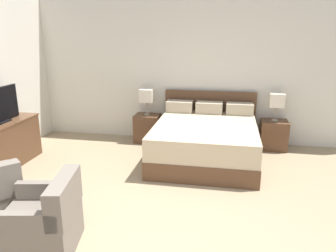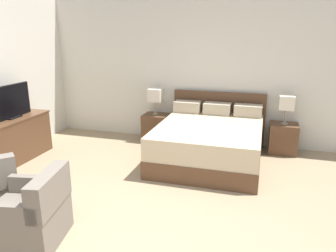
% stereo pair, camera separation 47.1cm
% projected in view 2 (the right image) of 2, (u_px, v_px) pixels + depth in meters
% --- Properties ---
extents(wall_back, '(7.07, 0.06, 2.75)m').
position_uv_depth(wall_back, '(199.00, 70.00, 6.12)').
color(wall_back, silver).
rests_on(wall_back, ground).
extents(bed, '(1.70, 1.97, 0.99)m').
position_uv_depth(bed, '(210.00, 141.00, 5.36)').
color(bed, brown).
rests_on(bed, ground).
extents(nightstand_left, '(0.47, 0.41, 0.52)m').
position_uv_depth(nightstand_left, '(156.00, 128.00, 6.36)').
color(nightstand_left, brown).
rests_on(nightstand_left, ground).
extents(nightstand_right, '(0.47, 0.41, 0.52)m').
position_uv_depth(nightstand_right, '(283.00, 138.00, 5.72)').
color(nightstand_right, brown).
rests_on(nightstand_right, ground).
extents(table_lamp_left, '(0.25, 0.25, 0.50)m').
position_uv_depth(table_lamp_left, '(155.00, 95.00, 6.19)').
color(table_lamp_left, gray).
rests_on(table_lamp_left, nightstand_left).
extents(table_lamp_right, '(0.25, 0.25, 0.50)m').
position_uv_depth(table_lamp_right, '(287.00, 103.00, 5.54)').
color(table_lamp_right, gray).
rests_on(table_lamp_right, nightstand_right).
extents(dresser, '(0.49, 1.42, 0.72)m').
position_uv_depth(dresser, '(12.00, 140.00, 5.32)').
color(dresser, brown).
rests_on(dresser, ground).
extents(tv, '(0.18, 0.84, 0.54)m').
position_uv_depth(tv, '(10.00, 102.00, 5.22)').
color(tv, black).
rests_on(tv, dresser).
extents(armchair_companion, '(0.81, 0.80, 0.76)m').
position_uv_depth(armchair_companion, '(30.00, 216.00, 3.28)').
color(armchair_companion, '#70665B').
rests_on(armchair_companion, ground).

